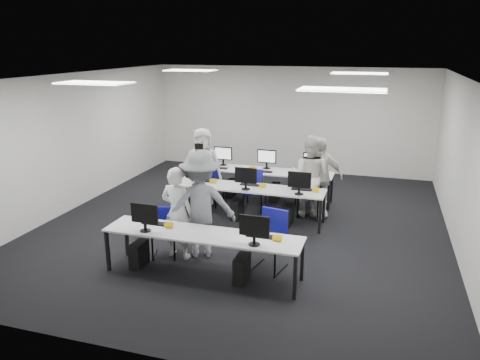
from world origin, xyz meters
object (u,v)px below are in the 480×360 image
(chair_7, at_px, (301,199))
(photographer, at_px, (201,205))
(desk_mid, at_px, (248,189))
(chair_2, at_px, (207,192))
(chair_6, at_px, (254,195))
(student_1, at_px, (310,176))
(student_0, at_px, (177,213))
(chair_5, at_px, (211,191))
(student_2, at_px, (203,166))
(desk_front, at_px, (202,236))
(chair_1, at_px, (269,251))
(chair_4, at_px, (311,202))
(chair_3, at_px, (252,199))
(student_3, at_px, (319,177))
(chair_0, at_px, (165,241))

(chair_7, bearing_deg, photographer, -106.99)
(desk_mid, height_order, chair_2, chair_2)
(chair_6, height_order, student_1, student_1)
(chair_2, height_order, student_0, student_0)
(chair_5, xyz_separation_m, student_1, (2.35, -0.22, 0.61))
(chair_6, bearing_deg, student_2, 175.18)
(desk_front, height_order, student_0, student_0)
(chair_1, bearing_deg, student_0, -167.91)
(desk_front, relative_size, photographer, 1.71)
(chair_2, bearing_deg, chair_6, -9.85)
(desk_front, xyz_separation_m, chair_4, (1.22, 3.25, -0.37))
(chair_4, distance_m, student_2, 2.62)
(chair_5, xyz_separation_m, chair_6, (1.09, -0.11, 0.03))
(chair_3, distance_m, chair_4, 1.31)
(chair_1, height_order, chair_4, chair_1)
(desk_mid, relative_size, chair_7, 3.45)
(desk_mid, bearing_deg, chair_1, -64.95)
(chair_6, bearing_deg, student_3, -2.37)
(desk_front, bearing_deg, student_0, 141.48)
(chair_3, xyz_separation_m, photographer, (-0.22, -2.48, 0.66))
(desk_front, xyz_separation_m, chair_3, (-0.08, 3.18, -0.40))
(desk_front, distance_m, student_0, 0.86)
(chair_4, xyz_separation_m, student_1, (-0.03, -0.01, 0.58))
(chair_1, xyz_separation_m, chair_5, (-2.12, 2.91, -0.04))
(chair_3, relative_size, chair_4, 0.88)
(chair_2, height_order, student_3, student_3)
(chair_0, distance_m, photographer, 0.93)
(chair_3, bearing_deg, chair_5, 146.36)
(chair_6, bearing_deg, chair_2, -178.77)
(chair_5, relative_size, student_3, 0.51)
(chair_2, bearing_deg, chair_0, -98.96)
(chair_5, distance_m, student_0, 3.02)
(chair_5, bearing_deg, chair_6, 7.83)
(chair_4, relative_size, photographer, 0.53)
(student_3, xyz_separation_m, photographer, (-1.66, -2.68, 0.08))
(chair_6, relative_size, student_2, 0.55)
(desk_front, distance_m, student_3, 3.65)
(desk_mid, height_order, chair_5, chair_5)
(chair_5, bearing_deg, chair_1, -40.36)
(chair_0, bearing_deg, photographer, -0.26)
(chair_4, distance_m, student_3, 0.58)
(student_1, xyz_separation_m, student_2, (-2.51, 0.14, -0.00))
(desk_front, xyz_separation_m, chair_6, (-0.07, 3.35, -0.37))
(chair_4, distance_m, chair_6, 1.30)
(desk_front, relative_size, chair_4, 3.24)
(student_1, height_order, student_2, student_1)
(student_1, relative_size, photographer, 0.95)
(desk_front, height_order, chair_0, chair_0)
(chair_6, distance_m, chair_7, 1.05)
(chair_6, distance_m, photographer, 2.73)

